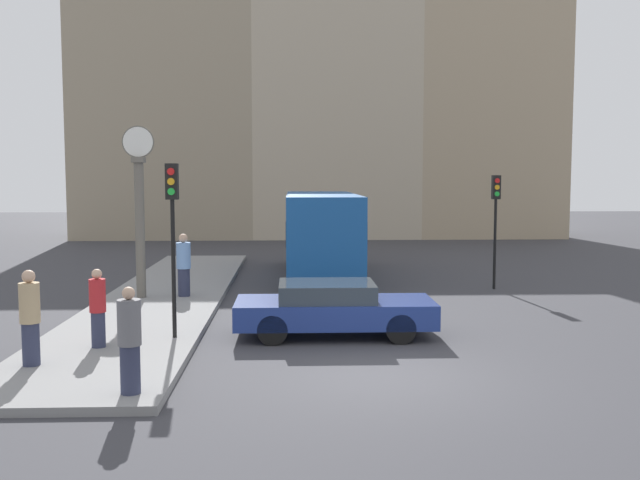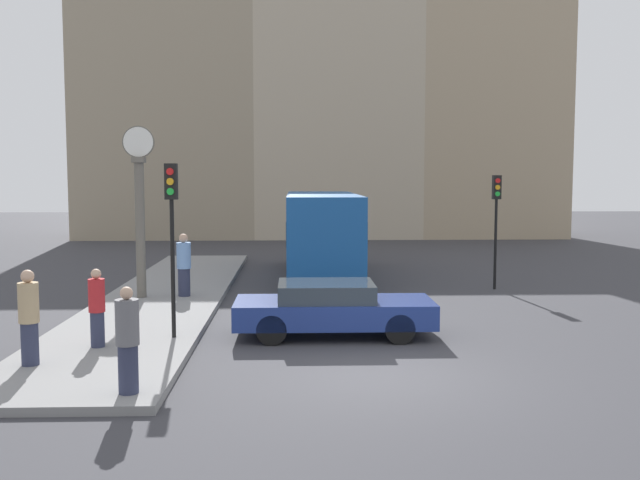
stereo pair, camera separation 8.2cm
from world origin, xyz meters
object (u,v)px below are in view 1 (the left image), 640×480
Objects in this scene: pedestrian_blue_stripe at (184,265)px; pedestrian_grey_jacket at (130,341)px; street_clock at (140,210)px; traffic_light_far at (496,208)px; bus_distant at (321,230)px; pedestrian_red_top at (98,308)px; traffic_light_near at (172,213)px; sedan_car at (333,308)px; pedestrian_tan_coat at (30,318)px.

pedestrian_grey_jacket is (0.55, -9.30, -0.04)m from pedestrian_blue_stripe.
traffic_light_far is at bearing 10.87° from street_clock.
bus_distant reaches higher than pedestrian_red_top.
traffic_light_far is 14.51m from pedestrian_grey_jacket.
traffic_light_far is at bearing 38.77° from traffic_light_near.
sedan_car is 4.13m from traffic_light_near.
street_clock is (-10.81, -2.07, 0.05)m from traffic_light_far.
pedestrian_blue_stripe is at bearing 77.58° from pedestrian_tan_coat.
pedestrian_grey_jacket is at bearing -104.25° from bus_distant.
pedestrian_blue_stripe reaches higher than pedestrian_grey_jacket.
pedestrian_tan_coat reaches higher than pedestrian_grey_jacket.
traffic_light_far reaches higher than pedestrian_blue_stripe.
traffic_light_near reaches higher than traffic_light_far.
pedestrian_blue_stripe is at bearing 7.78° from street_clock.
street_clock is at bearing 109.10° from traffic_light_near.
pedestrian_red_top is at bearing 58.11° from pedestrian_tan_coat.
pedestrian_tan_coat is (-1.65, -7.51, -0.02)m from pedestrian_blue_stripe.
bus_distant is 7.49m from street_clock.
pedestrian_blue_stripe is (-9.62, -1.91, -1.56)m from traffic_light_far.
pedestrian_tan_coat is at bearing -153.46° from sedan_car.
traffic_light_far is at bearing 11.25° from pedestrian_blue_stripe.
pedestrian_tan_coat reaches higher than sedan_car.
pedestrian_red_top is at bearing -86.28° from street_clock.
pedestrian_tan_coat is at bearing -135.92° from traffic_light_near.
sedan_car is 0.53× the size of bus_distant.
street_clock is at bearing -172.22° from pedestrian_blue_stripe.
traffic_light_near is at bearing 89.28° from pedestrian_grey_jacket.
sedan_car is at bearing -49.06° from pedestrian_blue_stripe.
pedestrian_blue_stripe is 7.69m from pedestrian_tan_coat.
traffic_light_near is at bearing 30.09° from pedestrian_red_top.
pedestrian_blue_stripe is (-4.05, 4.67, 0.41)m from sedan_car.
pedestrian_tan_coat is at bearing -121.89° from pedestrian_red_top.
pedestrian_red_top is 3.43m from pedestrian_grey_jacket.
bus_distant is (0.13, 9.64, 1.05)m from sedan_car.
traffic_light_near reaches higher than pedestrian_grey_jacket.
pedestrian_blue_stripe is 1.05× the size of pedestrian_grey_jacket.
pedestrian_tan_coat is at bearing 141.02° from pedestrian_grey_jacket.
traffic_light_far is 0.75× the size of street_clock.
sedan_car is 1.20× the size of traffic_light_near.
bus_distant is 13.80m from pedestrian_tan_coat.
street_clock reaches higher than pedestrian_red_top.
sedan_car is 2.79× the size of pedestrian_red_top.
pedestrian_red_top is at bearing -163.06° from sedan_car.
traffic_light_far reaches higher than pedestrian_tan_coat.
sedan_car is at bearing -130.26° from traffic_light_far.
bus_distant is at bearing 43.78° from street_clock.
pedestrian_tan_coat is (-11.27, -9.42, -1.58)m from traffic_light_far.
street_clock is 2.76× the size of pedestrian_tan_coat.
bus_distant is 10.97m from traffic_light_near.
street_clock is (-5.24, 4.50, 2.02)m from sedan_car.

